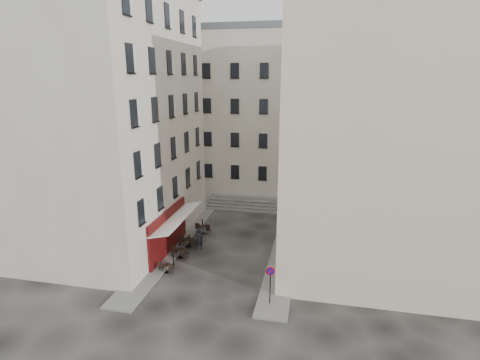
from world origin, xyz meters
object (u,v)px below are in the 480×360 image
(no_parking_sign, at_px, (270,278))
(bistro_table_a, at_px, (166,268))
(pedestrian, at_px, (199,239))
(bistro_table_b, at_px, (180,252))

(no_parking_sign, xyz_separation_m, bistro_table_a, (-7.64, 2.35, -1.43))
(bistro_table_a, bearing_deg, pedestrian, 74.92)
(no_parking_sign, height_order, bistro_table_b, no_parking_sign)
(no_parking_sign, bearing_deg, pedestrian, 122.57)
(bistro_table_b, bearing_deg, no_parking_sign, -32.08)
(bistro_table_a, distance_m, pedestrian, 4.21)
(bistro_table_a, bearing_deg, no_parking_sign, -17.10)
(pedestrian, bearing_deg, bistro_table_a, 46.48)
(no_parking_sign, xyz_separation_m, pedestrian, (-6.55, 6.38, -0.90))
(no_parking_sign, relative_size, bistro_table_b, 1.94)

